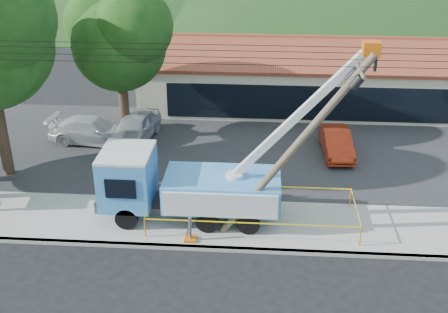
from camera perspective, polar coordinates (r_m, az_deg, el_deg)
ground at (r=21.63m, az=0.78°, el=-12.78°), size 120.00×120.00×0.00m
curb at (r=23.27m, az=1.09°, el=-9.42°), size 60.00×0.25×0.15m
sidewalk at (r=24.85m, az=1.33°, el=-6.91°), size 60.00×4.00×0.15m
parking_lot at (r=31.88m, az=2.06°, el=0.81°), size 60.00×12.00×0.10m
strip_mall at (r=38.79m, az=8.55°, el=8.05°), size 22.50×8.53×4.67m
tree_lot at (r=31.78m, az=-10.68°, el=12.08°), size 6.30×5.60×8.94m
hill_west at (r=74.87m, az=-8.53°, el=15.07°), size 78.40×56.00×28.00m
hill_center at (r=73.72m, az=11.49°, el=14.69°), size 89.60×64.00×32.00m
utility_truck at (r=24.50m, az=-3.96°, el=-2.77°), size 11.34×4.20×8.09m
leaning_pole at (r=22.22m, az=7.76°, el=1.58°), size 5.82×1.74×8.01m
caution_tape at (r=24.63m, az=2.91°, el=-5.17°), size 8.96×3.24×0.94m
car_silver at (r=33.19m, az=-8.94°, el=1.45°), size 2.66×5.06×1.64m
car_red at (r=31.79m, az=11.22°, el=0.12°), size 1.69×4.26×1.38m
car_white at (r=33.48m, az=-13.03°, el=1.30°), size 5.24×2.53×1.47m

